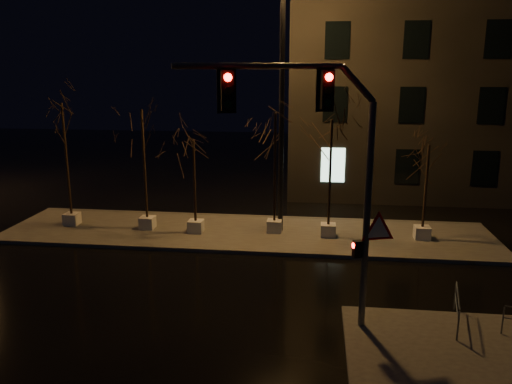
# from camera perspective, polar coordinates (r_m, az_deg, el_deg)

# --- Properties ---
(ground) EXTENTS (90.00, 90.00, 0.00)m
(ground) POSITION_cam_1_polar(r_m,az_deg,el_deg) (17.31, -3.99, -11.10)
(ground) COLOR black
(ground) RESTS_ON ground
(median) EXTENTS (22.00, 5.00, 0.15)m
(median) POSITION_cam_1_polar(r_m,az_deg,el_deg) (22.80, -1.14, -4.67)
(median) COLOR #45423D
(median) RESTS_ON ground
(sidewalk_corner) EXTENTS (7.00, 5.00, 0.15)m
(sidewalk_corner) POSITION_cam_1_polar(r_m,az_deg,el_deg) (14.59, 24.73, -17.12)
(sidewalk_corner) COLOR #45423D
(sidewalk_corner) RESTS_ON ground
(building) EXTENTS (25.00, 12.00, 15.00)m
(building) POSITION_cam_1_polar(r_m,az_deg,el_deg) (35.16, 25.77, 12.76)
(building) COLOR black
(building) RESTS_ON ground
(tree_0) EXTENTS (1.80, 1.80, 5.85)m
(tree_0) POSITION_cam_1_polar(r_m,az_deg,el_deg) (24.43, -21.09, 6.52)
(tree_0) COLOR beige
(tree_0) RESTS_ON median
(tree_1) EXTENTS (1.80, 1.80, 5.61)m
(tree_1) POSITION_cam_1_polar(r_m,az_deg,el_deg) (22.81, -12.80, 6.18)
(tree_1) COLOR beige
(tree_1) RESTS_ON median
(tree_2) EXTENTS (1.80, 1.80, 4.31)m
(tree_2) POSITION_cam_1_polar(r_m,az_deg,el_deg) (22.01, -7.12, 3.56)
(tree_2) COLOR beige
(tree_2) RESTS_ON median
(tree_3) EXTENTS (1.80, 1.80, 5.50)m
(tree_3) POSITION_cam_1_polar(r_m,az_deg,el_deg) (21.76, 2.20, 5.94)
(tree_3) COLOR beige
(tree_3) RESTS_ON median
(tree_4) EXTENTS (1.80, 1.80, 5.26)m
(tree_4) POSITION_cam_1_polar(r_m,az_deg,el_deg) (21.42, 8.57, 5.19)
(tree_4) COLOR beige
(tree_4) RESTS_ON median
(tree_5) EXTENTS (1.80, 1.80, 4.22)m
(tree_5) POSITION_cam_1_polar(r_m,az_deg,el_deg) (22.17, 19.01, 2.82)
(tree_5) COLOR beige
(tree_5) RESTS_ON median
(traffic_signal_mast) EXTENTS (5.71, 1.90, 7.28)m
(traffic_signal_mast) POSITION_cam_1_polar(r_m,az_deg,el_deg) (13.14, 8.19, 3.40)
(traffic_signal_mast) COLOR #505357
(traffic_signal_mast) RESTS_ON sidewalk_corner
(streetlight_main) EXTENTS (2.79, 1.22, 11.41)m
(streetlight_main) POSITION_cam_1_polar(r_m,az_deg,el_deg) (21.84, 2.99, 12.30)
(streetlight_main) COLOR black
(streetlight_main) RESTS_ON median
(guard_rail_b) EXTENTS (0.44, 1.91, 0.92)m
(guard_rail_b) POSITION_cam_1_polar(r_m,az_deg,el_deg) (15.67, 21.99, -11.88)
(guard_rail_b) COLOR #505357
(guard_rail_b) RESTS_ON sidewalk_corner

